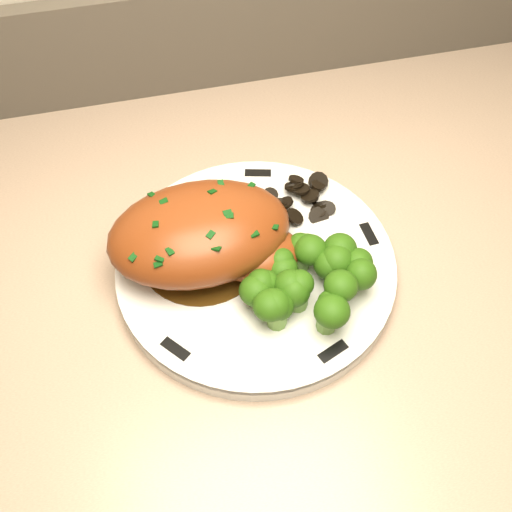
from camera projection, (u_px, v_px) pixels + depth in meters
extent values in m
cube|color=#4C3723|center=(378.00, 457.00, 0.97)|extent=(2.10, 0.68, 0.90)
cube|color=tan|center=(456.00, 286.00, 0.59)|extent=(2.16, 0.71, 0.03)
cube|color=#4C443A|center=(356.00, 16.00, 0.71)|extent=(2.16, 0.02, 0.12)
cylinder|color=silver|center=(256.00, 268.00, 0.57)|extent=(0.25, 0.25, 0.02)
cube|color=black|center=(369.00, 234.00, 0.58)|extent=(0.01, 0.03, 0.00)
cube|color=black|center=(258.00, 173.00, 0.63)|extent=(0.03, 0.02, 0.00)
cube|color=black|center=(145.00, 231.00, 0.59)|extent=(0.02, 0.03, 0.00)
cube|color=black|center=(175.00, 349.00, 0.51)|extent=(0.02, 0.03, 0.00)
cube|color=black|center=(333.00, 352.00, 0.51)|extent=(0.03, 0.02, 0.00)
cylinder|color=#3D260B|center=(202.00, 254.00, 0.57)|extent=(0.11, 0.11, 0.00)
ellipsoid|color=brown|center=(199.00, 233.00, 0.54)|extent=(0.16, 0.11, 0.06)
ellipsoid|color=brown|center=(259.00, 254.00, 0.55)|extent=(0.07, 0.06, 0.03)
cube|color=#0B360C|center=(139.00, 221.00, 0.52)|extent=(0.01, 0.01, 0.00)
cube|color=#0B360C|center=(161.00, 213.00, 0.52)|extent=(0.01, 0.01, 0.00)
cube|color=#0B360C|center=(184.00, 207.00, 0.52)|extent=(0.01, 0.01, 0.00)
cube|color=#0B360C|center=(207.00, 203.00, 0.52)|extent=(0.01, 0.01, 0.00)
cube|color=#0B360C|center=(229.00, 200.00, 0.53)|extent=(0.01, 0.01, 0.00)
cube|color=#0B360C|center=(251.00, 199.00, 0.54)|extent=(0.01, 0.01, 0.00)
cylinder|color=black|center=(313.00, 201.00, 0.61)|extent=(0.01, 0.01, 0.01)
cylinder|color=black|center=(311.00, 196.00, 0.61)|extent=(0.01, 0.01, 0.01)
cylinder|color=black|center=(307.00, 191.00, 0.61)|extent=(0.02, 0.02, 0.01)
cylinder|color=black|center=(301.00, 193.00, 0.61)|extent=(0.02, 0.02, 0.01)
cylinder|color=black|center=(294.00, 190.00, 0.61)|extent=(0.02, 0.02, 0.01)
cylinder|color=black|center=(286.00, 189.00, 0.61)|extent=(0.02, 0.01, 0.01)
cylinder|color=black|center=(279.00, 194.00, 0.61)|extent=(0.02, 0.02, 0.01)
cylinder|color=black|center=(272.00, 194.00, 0.61)|extent=(0.02, 0.02, 0.00)
cylinder|color=black|center=(267.00, 196.00, 0.60)|extent=(0.02, 0.02, 0.01)
cylinder|color=black|center=(262.00, 203.00, 0.60)|extent=(0.02, 0.02, 0.01)
cylinder|color=black|center=(260.00, 205.00, 0.60)|extent=(0.02, 0.02, 0.01)
cylinder|color=black|center=(261.00, 207.00, 0.59)|extent=(0.02, 0.02, 0.01)
cylinder|color=black|center=(263.00, 215.00, 0.60)|extent=(0.02, 0.02, 0.01)
cylinder|color=black|center=(267.00, 216.00, 0.59)|extent=(0.02, 0.02, 0.01)
cylinder|color=black|center=(273.00, 216.00, 0.59)|extent=(0.02, 0.02, 0.01)
cylinder|color=black|center=(280.00, 221.00, 0.59)|extent=(0.02, 0.02, 0.01)
cylinder|color=black|center=(288.00, 219.00, 0.59)|extent=(0.02, 0.02, 0.01)
cylinder|color=black|center=(296.00, 216.00, 0.59)|extent=(0.02, 0.02, 0.01)
cylinder|color=black|center=(303.00, 217.00, 0.59)|extent=(0.02, 0.02, 0.01)
cylinder|color=black|center=(308.00, 212.00, 0.59)|extent=(0.03, 0.03, 0.01)
cylinder|color=black|center=(312.00, 206.00, 0.60)|extent=(0.02, 0.03, 0.02)
cylinder|color=black|center=(314.00, 205.00, 0.60)|extent=(0.03, 0.02, 0.01)
cylinder|color=#66943E|center=(274.00, 272.00, 0.55)|extent=(0.02, 0.02, 0.02)
sphere|color=#183A08|center=(275.00, 262.00, 0.53)|extent=(0.03, 0.03, 0.03)
cylinder|color=#66943E|center=(301.00, 259.00, 0.55)|extent=(0.02, 0.02, 0.02)
sphere|color=#183A08|center=(302.00, 248.00, 0.54)|extent=(0.03, 0.03, 0.03)
cylinder|color=#66943E|center=(333.00, 265.00, 0.55)|extent=(0.02, 0.02, 0.02)
sphere|color=#183A08|center=(335.00, 255.00, 0.54)|extent=(0.03, 0.03, 0.03)
cylinder|color=#66943E|center=(298.00, 298.00, 0.53)|extent=(0.02, 0.02, 0.02)
sphere|color=#183A08|center=(299.00, 288.00, 0.52)|extent=(0.03, 0.03, 0.03)
cylinder|color=#66943E|center=(334.00, 296.00, 0.53)|extent=(0.02, 0.02, 0.02)
sphere|color=#183A08|center=(336.00, 286.00, 0.52)|extent=(0.03, 0.03, 0.03)
cylinder|color=#66943E|center=(354.00, 278.00, 0.54)|extent=(0.02, 0.02, 0.02)
sphere|color=#183A08|center=(356.00, 268.00, 0.53)|extent=(0.03, 0.03, 0.03)
cylinder|color=#66943E|center=(277.00, 316.00, 0.52)|extent=(0.02, 0.02, 0.02)
sphere|color=#183A08|center=(278.00, 307.00, 0.51)|extent=(0.03, 0.03, 0.03)
cylinder|color=#66943E|center=(327.00, 320.00, 0.52)|extent=(0.02, 0.02, 0.02)
sphere|color=#183A08|center=(329.00, 311.00, 0.51)|extent=(0.03, 0.03, 0.03)
cylinder|color=#66943E|center=(260.00, 293.00, 0.53)|extent=(0.02, 0.02, 0.02)
sphere|color=#183A08|center=(260.00, 283.00, 0.52)|extent=(0.03, 0.03, 0.03)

